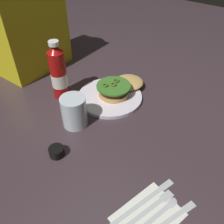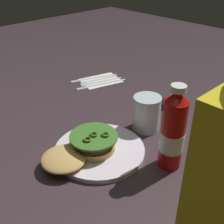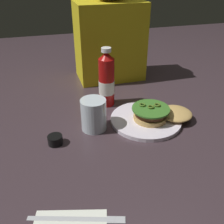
{
  "view_description": "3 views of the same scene",
  "coord_description": "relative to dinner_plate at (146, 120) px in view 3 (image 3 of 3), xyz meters",
  "views": [
    {
      "loc": [
        -0.56,
        -0.37,
        0.59
      ],
      "look_at": [
        -0.05,
        -0.01,
        0.05
      ],
      "focal_mm": 38.37,
      "sensor_mm": 36.0,
      "label": 1
    },
    {
      "loc": [
        0.48,
        0.58,
        0.51
      ],
      "look_at": [
        -0.06,
        0.01,
        0.05
      ],
      "focal_mm": 45.6,
      "sensor_mm": 36.0,
      "label": 2
    },
    {
      "loc": [
        -0.28,
        -0.63,
        0.5
      ],
      "look_at": [
        -0.08,
        0.06,
        0.08
      ],
      "focal_mm": 40.52,
      "sensor_mm": 36.0,
      "label": 3
    }
  ],
  "objects": [
    {
      "name": "diner_person",
      "position": [
        -0.01,
        0.45,
        0.23
      ],
      "size": [
        0.31,
        0.2,
        0.54
      ],
      "color": "gold",
      "rests_on": "ground_plane"
    },
    {
      "name": "burger_sandwich",
      "position": [
        0.05,
        -0.01,
        0.03
      ],
      "size": [
        0.22,
        0.14,
        0.05
      ],
      "color": "tan",
      "rests_on": "dinner_plate"
    },
    {
      "name": "ketchup_bottle",
      "position": [
        -0.1,
        0.17,
        0.1
      ],
      "size": [
        0.06,
        0.06,
        0.24
      ],
      "color": "#AB0F0D",
      "rests_on": "ground_plane"
    },
    {
      "name": "butter_knife",
      "position": [
        -0.3,
        -0.34,
        -0.0
      ],
      "size": [
        0.22,
        0.08,
        0.0
      ],
      "color": "silver",
      "rests_on": "napkin"
    },
    {
      "name": "water_glass",
      "position": [
        -0.19,
        0.01,
        0.05
      ],
      "size": [
        0.09,
        0.09,
        0.11
      ],
      "primitive_type": "cylinder",
      "color": "silver",
      "rests_on": "ground_plane"
    },
    {
      "name": "ground_plane",
      "position": [
        -0.06,
        -0.09,
        -0.01
      ],
      "size": [
        3.0,
        3.0,
        0.0
      ],
      "primitive_type": "plane",
      "color": "#3C2E34"
    },
    {
      "name": "dinner_plate",
      "position": [
        0.0,
        0.0,
        0.0
      ],
      "size": [
        0.26,
        0.26,
        0.01
      ],
      "primitive_type": "cylinder",
      "color": "white",
      "rests_on": "ground_plane"
    },
    {
      "name": "condiment_cup",
      "position": [
        -0.33,
        -0.04,
        0.01
      ],
      "size": [
        0.05,
        0.05,
        0.03
      ],
      "primitive_type": "cylinder",
      "color": "black",
      "rests_on": "ground_plane"
    }
  ]
}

